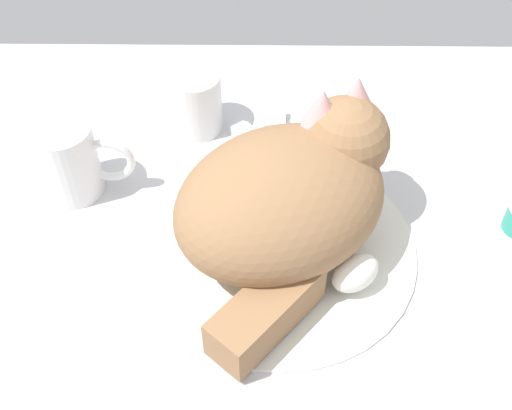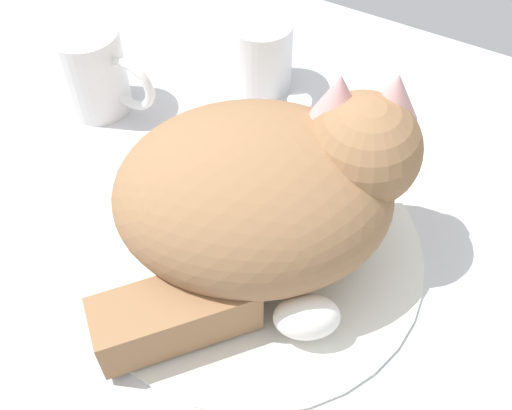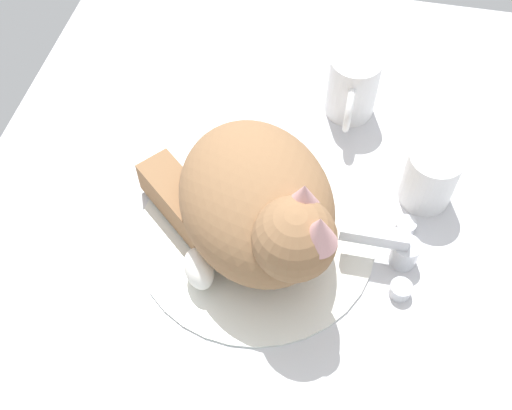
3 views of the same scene
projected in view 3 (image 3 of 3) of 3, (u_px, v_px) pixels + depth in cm
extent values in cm
cube|color=silver|center=(256.00, 241.00, 83.52)|extent=(110.00, 82.50, 3.00)
cylinder|color=silver|center=(256.00, 234.00, 81.95)|extent=(31.92, 31.92, 0.83)
cylinder|color=silver|center=(404.00, 253.00, 78.50)|extent=(3.60, 3.60, 3.85)
cube|color=silver|center=(374.00, 235.00, 76.59)|extent=(2.00, 8.64, 2.00)
cylinder|color=silver|center=(405.00, 226.00, 82.04)|extent=(2.80, 2.80, 1.80)
cylinder|color=silver|center=(400.00, 290.00, 76.64)|extent=(2.80, 2.80, 1.80)
ellipsoid|color=#936B47|center=(256.00, 201.00, 75.67)|extent=(30.11, 28.22, 14.50)
sphere|color=#936B47|center=(294.00, 239.00, 67.79)|extent=(13.40, 13.40, 9.80)
ellipsoid|color=white|center=(287.00, 235.00, 70.64)|extent=(8.22, 7.87, 5.39)
cone|color=#DB9E9E|center=(304.00, 198.00, 65.88)|extent=(6.03, 6.03, 4.41)
cone|color=#DB9E9E|center=(319.00, 230.00, 63.49)|extent=(6.03, 6.03, 4.41)
cube|color=#936B47|center=(180.00, 200.00, 81.59)|extent=(12.64, 13.51, 4.98)
ellipsoid|color=white|center=(199.00, 269.00, 75.87)|extent=(6.65, 5.93, 4.49)
cylinder|color=white|center=(353.00, 86.00, 91.45)|extent=(7.48, 7.48, 9.99)
torus|color=white|center=(349.00, 110.00, 88.68)|extent=(6.60, 1.00, 6.60)
cylinder|color=white|center=(430.00, 178.00, 82.46)|extent=(7.18, 7.18, 8.62)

